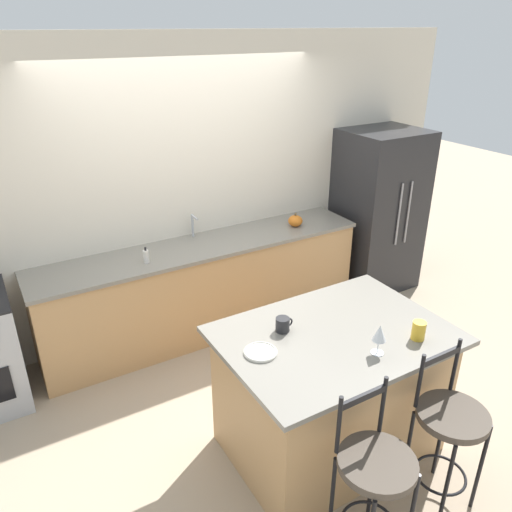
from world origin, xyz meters
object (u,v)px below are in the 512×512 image
object	(u,v)px
dinner_plate	(260,352)
coffee_mug	(283,324)
refrigerator	(377,211)
soap_bottle	(146,256)
wine_glass	(380,334)
bar_stool_near	(374,477)
tumbler_cup	(419,330)
pumpkin_decoration	(295,221)
bar_stool_far	(449,429)

from	to	relation	value
dinner_plate	coffee_mug	distance (m)	0.29
refrigerator	soap_bottle	bearing A→B (deg)	-179.12
refrigerator	wine_glass	bearing A→B (deg)	-133.02
refrigerator	bar_stool_near	world-z (taller)	refrigerator
wine_glass	soap_bottle	bearing A→B (deg)	111.22
wine_glass	soap_bottle	distance (m)	2.11
bar_stool_near	soap_bottle	distance (m)	2.48
coffee_mug	refrigerator	bearing A→B (deg)	34.19
dinner_plate	tumbler_cup	distance (m)	1.00
tumbler_cup	pumpkin_decoration	distance (m)	2.09
refrigerator	tumbler_cup	size ratio (longest dim) A/B	14.32
pumpkin_decoration	soap_bottle	bearing A→B (deg)	-178.01
bar_stool_near	coffee_mug	world-z (taller)	bar_stool_near
refrigerator	bar_stool_near	bearing A→B (deg)	-132.64
dinner_plate	coffee_mug	xyz separation A→B (m)	(0.25, 0.13, 0.04)
pumpkin_decoration	soap_bottle	size ratio (longest dim) A/B	1.01
dinner_plate	soap_bottle	distance (m)	1.62
dinner_plate	wine_glass	world-z (taller)	wine_glass
bar_stool_far	wine_glass	distance (m)	0.69
bar_stool_far	pumpkin_decoration	bearing A→B (deg)	76.94
dinner_plate	tumbler_cup	xyz separation A→B (m)	(0.93, -0.37, 0.05)
refrigerator	bar_stool_far	xyz separation A→B (m)	(-1.65, -2.42, -0.30)
bar_stool_near	pumpkin_decoration	xyz separation A→B (m)	(1.18, 2.47, 0.39)
bar_stool_far	wine_glass	size ratio (longest dim) A/B	5.46
bar_stool_far	soap_bottle	xyz separation A→B (m)	(-0.99, 2.38, 0.39)
bar_stool_near	wine_glass	size ratio (longest dim) A/B	5.46
refrigerator	bar_stool_near	size ratio (longest dim) A/B	1.63
refrigerator	tumbler_cup	xyz separation A→B (m)	(-1.55, -2.02, 0.13)
coffee_mug	bar_stool_far	bearing A→B (deg)	-57.19
pumpkin_decoration	soap_bottle	world-z (taller)	soap_bottle
bar_stool_near	soap_bottle	xyz separation A→B (m)	(-0.37, 2.42, 0.39)
coffee_mug	tumbler_cup	bearing A→B (deg)	-36.43
pumpkin_decoration	dinner_plate	bearing A→B (deg)	-130.02
bar_stool_near	dinner_plate	size ratio (longest dim) A/B	5.25
soap_bottle	bar_stool_near	bearing A→B (deg)	-81.28
bar_stool_near	dinner_plate	bearing A→B (deg)	104.97
bar_stool_near	wine_glass	xyz separation A→B (m)	(0.39, 0.45, 0.50)
wine_glass	pumpkin_decoration	xyz separation A→B (m)	(0.79, 2.02, -0.11)
dinner_plate	tumbler_cup	world-z (taller)	tumbler_cup
bar_stool_near	tumbler_cup	world-z (taller)	bar_stool_near
refrigerator	soap_bottle	world-z (taller)	refrigerator
pumpkin_decoration	wine_glass	bearing A→B (deg)	-111.35
dinner_plate	soap_bottle	bearing A→B (deg)	95.49
tumbler_cup	soap_bottle	bearing A→B (deg)	118.74
dinner_plate	pumpkin_decoration	size ratio (longest dim) A/B	1.44
refrigerator	pumpkin_decoration	size ratio (longest dim) A/B	12.32
dinner_plate	soap_bottle	xyz separation A→B (m)	(-0.15, 1.61, 0.02)
soap_bottle	pumpkin_decoration	bearing A→B (deg)	1.99
pumpkin_decoration	tumbler_cup	bearing A→B (deg)	-102.92
coffee_mug	soap_bottle	size ratio (longest dim) A/B	0.87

